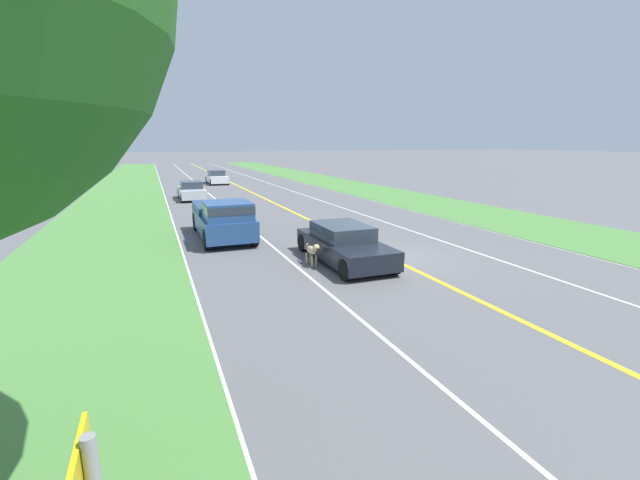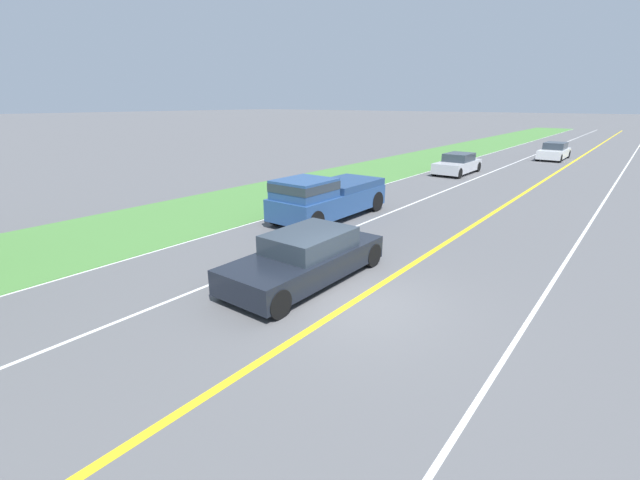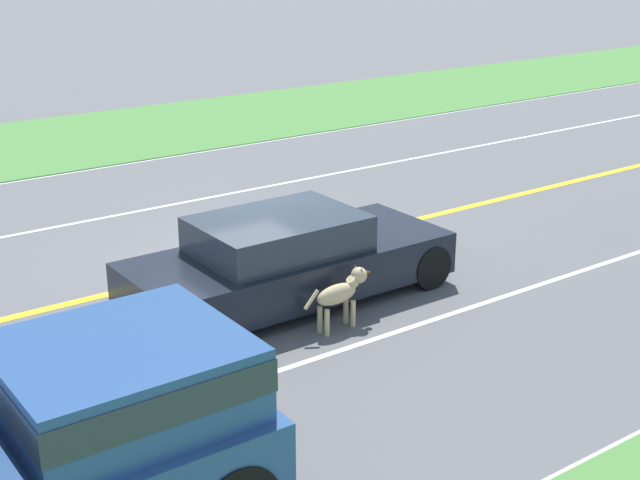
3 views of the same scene
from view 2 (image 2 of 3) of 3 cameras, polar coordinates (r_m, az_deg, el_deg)
The scene contains 11 objects.
ground_plane at distance 10.26m, azimuth 4.53°, elevation -8.21°, with size 400.00×400.00×0.00m, color #5B5B5E.
centre_divider_line at distance 10.26m, azimuth 4.53°, elevation -8.19°, with size 0.18×160.00×0.01m, color yellow.
lane_edge_line_right at distance 14.97m, azimuth -18.42°, elevation -0.54°, with size 0.14×160.00×0.01m, color white.
lane_dash_same_dir at distance 12.35m, azimuth -9.17°, elevation -3.72°, with size 0.10×160.00×0.01m, color white.
lane_dash_oncoming at distance 9.09m, azimuth 23.82°, elevation -13.50°, with size 0.10×160.00×0.01m, color white.
grass_verge_right at distance 17.46m, azimuth -24.01°, elevation 1.43°, with size 6.00×160.00×0.03m, color #4C843D.
ego_car at distance 11.22m, azimuth -1.84°, elevation -2.37°, with size 1.92×4.80×1.31m.
dog at distance 11.96m, azimuth -6.55°, elevation -1.73°, with size 0.28×1.17×0.82m.
pickup_truck at distance 17.13m, azimuth 0.76°, elevation 5.83°, with size 2.10×5.43×1.78m.
car_trailing_near at distance 29.83m, azimuth 17.86°, elevation 9.60°, with size 1.81×4.32×1.32m.
car_trailing_mid at distance 40.52m, azimuth 28.76°, elevation 10.30°, with size 1.81×4.51×1.36m.
Camera 2 is at (-4.99, 7.75, 4.51)m, focal length 24.00 mm.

